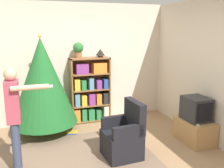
{
  "coord_description": "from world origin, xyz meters",
  "views": [
    {
      "loc": [
        -1.07,
        -3.28,
        2.04
      ],
      "look_at": [
        0.39,
        0.97,
        1.05
      ],
      "focal_mm": 40.0,
      "sensor_mm": 36.0,
      "label": 1
    }
  ],
  "objects_px": {
    "standing_person": "(14,112)",
    "potted_plant": "(78,49)",
    "armchair": "(124,138)",
    "table_lamp": "(100,53)",
    "christmas_tree": "(43,81)",
    "television": "(196,109)",
    "bookshelf": "(90,92)"
  },
  "relations": [
    {
      "from": "christmas_tree",
      "to": "potted_plant",
      "type": "distance_m",
      "value": 1.04
    },
    {
      "from": "bookshelf",
      "to": "christmas_tree",
      "type": "distance_m",
      "value": 1.15
    },
    {
      "from": "bookshelf",
      "to": "christmas_tree",
      "type": "xyz_separation_m",
      "value": [
        -1.03,
        -0.35,
        0.37
      ]
    },
    {
      "from": "television",
      "to": "potted_plant",
      "type": "relative_size",
      "value": 1.43
    },
    {
      "from": "television",
      "to": "bookshelf",
      "type": "bearing_deg",
      "value": 132.54
    },
    {
      "from": "christmas_tree",
      "to": "potted_plant",
      "type": "bearing_deg",
      "value": 24.24
    },
    {
      "from": "standing_person",
      "to": "table_lamp",
      "type": "relative_size",
      "value": 7.68
    },
    {
      "from": "television",
      "to": "christmas_tree",
      "type": "bearing_deg",
      "value": 152.6
    },
    {
      "from": "christmas_tree",
      "to": "standing_person",
      "type": "bearing_deg",
      "value": -109.91
    },
    {
      "from": "television",
      "to": "christmas_tree",
      "type": "xyz_separation_m",
      "value": [
        -2.57,
        1.33,
        0.41
      ]
    },
    {
      "from": "television",
      "to": "armchair",
      "type": "relative_size",
      "value": 0.51
    },
    {
      "from": "armchair",
      "to": "table_lamp",
      "type": "xyz_separation_m",
      "value": [
        0.13,
        1.75,
        1.22
      ]
    },
    {
      "from": "bookshelf",
      "to": "armchair",
      "type": "distance_m",
      "value": 1.79
    },
    {
      "from": "christmas_tree",
      "to": "potted_plant",
      "type": "relative_size",
      "value": 5.95
    },
    {
      "from": "christmas_tree",
      "to": "table_lamp",
      "type": "relative_size",
      "value": 9.79
    },
    {
      "from": "television",
      "to": "potted_plant",
      "type": "bearing_deg",
      "value": 136.55
    },
    {
      "from": "bookshelf",
      "to": "standing_person",
      "type": "bearing_deg",
      "value": -132.18
    },
    {
      "from": "armchair",
      "to": "christmas_tree",
      "type": "bearing_deg",
      "value": -143.68
    },
    {
      "from": "armchair",
      "to": "table_lamp",
      "type": "relative_size",
      "value": 4.6
    },
    {
      "from": "standing_person",
      "to": "television",
      "type": "bearing_deg",
      "value": 89.96
    },
    {
      "from": "christmas_tree",
      "to": "standing_person",
      "type": "height_order",
      "value": "christmas_tree"
    },
    {
      "from": "standing_person",
      "to": "potted_plant",
      "type": "distance_m",
      "value": 2.21
    },
    {
      "from": "christmas_tree",
      "to": "table_lamp",
      "type": "bearing_deg",
      "value": 15.57
    },
    {
      "from": "armchair",
      "to": "potted_plant",
      "type": "distance_m",
      "value": 2.22
    },
    {
      "from": "television",
      "to": "standing_person",
      "type": "height_order",
      "value": "standing_person"
    },
    {
      "from": "christmas_tree",
      "to": "table_lamp",
      "type": "distance_m",
      "value": 1.41
    },
    {
      "from": "television",
      "to": "christmas_tree",
      "type": "height_order",
      "value": "christmas_tree"
    },
    {
      "from": "television",
      "to": "potted_plant",
      "type": "xyz_separation_m",
      "value": [
        -1.78,
        1.69,
        0.99
      ]
    },
    {
      "from": "table_lamp",
      "to": "christmas_tree",
      "type": "bearing_deg",
      "value": -164.43
    },
    {
      "from": "potted_plant",
      "to": "christmas_tree",
      "type": "bearing_deg",
      "value": -155.76
    },
    {
      "from": "standing_person",
      "to": "armchair",
      "type": "bearing_deg",
      "value": 87.2
    },
    {
      "from": "armchair",
      "to": "television",
      "type": "bearing_deg",
      "value": 89.9
    }
  ]
}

